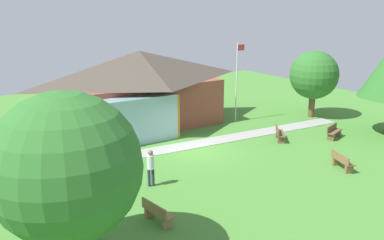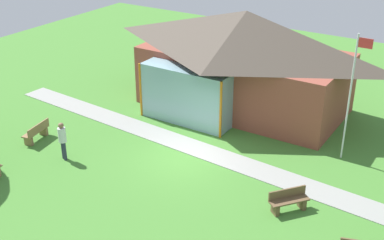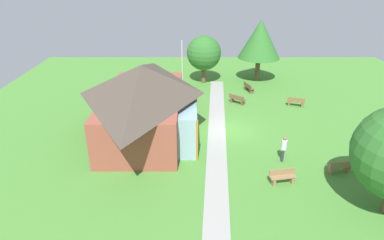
% 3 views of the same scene
% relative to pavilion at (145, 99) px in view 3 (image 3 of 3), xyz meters
% --- Properties ---
extents(ground_plane, '(44.00, 44.00, 0.00)m').
position_rel_pavilion_xyz_m(ground_plane, '(0.54, -6.12, -2.67)').
color(ground_plane, '#478433').
extents(pavilion, '(11.27, 6.96, 5.14)m').
position_rel_pavilion_xyz_m(pavilion, '(0.00, 0.00, 0.00)').
color(pavilion, brown).
rests_on(pavilion, ground_plane).
extents(footpath, '(23.08, 2.90, 0.03)m').
position_rel_pavilion_xyz_m(footpath, '(0.54, -5.20, -2.66)').
color(footpath, '#999993').
rests_on(footpath, ground_plane).
extents(flagpole, '(0.64, 0.08, 5.57)m').
position_rel_pavilion_xyz_m(flagpole, '(6.29, -2.48, 0.40)').
color(flagpole, silver).
rests_on(flagpole, ground_plane).
extents(bench_mid_right, '(1.27, 1.45, 0.84)m').
position_rel_pavilion_xyz_m(bench_mid_right, '(5.81, -7.37, -2.27)').
color(bench_mid_right, brown).
rests_on(bench_mid_right, ground_plane).
extents(bench_mid_left, '(0.70, 1.55, 0.84)m').
position_rel_pavilion_xyz_m(bench_mid_left, '(-6.21, -8.43, -2.27)').
color(bench_mid_left, olive).
rests_on(bench_mid_left, ground_plane).
extents(bench_front_right, '(0.90, 1.56, 0.84)m').
position_rel_pavilion_xyz_m(bench_front_right, '(5.19, -12.42, -2.27)').
color(bench_front_right, brown).
rests_on(bench_front_right, ground_plane).
extents(bench_front_left, '(0.68, 1.55, 0.84)m').
position_rel_pavilion_xyz_m(bench_front_left, '(-5.16, -12.10, -2.27)').
color(bench_front_left, olive).
rests_on(bench_front_left, ground_plane).
extents(bench_lawn_far_right, '(1.56, 0.89, 0.84)m').
position_rel_pavilion_xyz_m(bench_lawn_far_right, '(8.96, -8.88, -2.27)').
color(bench_lawn_far_right, brown).
rests_on(bench_lawn_far_right, ground_plane).
extents(visitor_strolling_lawn, '(0.34, 0.34, 1.74)m').
position_rel_pavilion_xyz_m(visitor_strolling_lawn, '(-3.85, -9.03, -1.65)').
color(visitor_strolling_lawn, '#2D3347').
rests_on(visitor_strolling_lawn, ground_plane).
extents(tree_east_hedge, '(3.51, 3.51, 4.90)m').
position_rel_pavilion_xyz_m(tree_east_hedge, '(11.78, -4.55, 0.45)').
color(tree_east_hedge, brown).
rests_on(tree_east_hedge, ground_plane).
extents(tree_far_east, '(4.36, 4.36, 6.39)m').
position_rel_pavilion_xyz_m(tree_far_east, '(12.54, -10.31, 1.73)').
color(tree_far_east, brown).
rests_on(tree_far_east, ground_plane).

